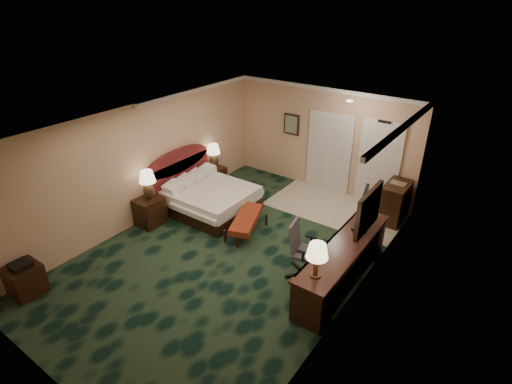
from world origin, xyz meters
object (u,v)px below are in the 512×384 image
Objects in this scene: nightstand_far at (215,178)px; lamp_near at (148,185)px; minibar at (395,202)px; side_table at (25,280)px; bed_bench at (246,225)px; lamp_far at (214,156)px; nightstand_near at (150,211)px; desk_chair at (307,251)px; tv at (363,211)px; desk at (343,264)px; bed at (212,200)px.

lamp_near reaches higher than nightstand_far.
lamp_near is 0.74× the size of minibar.
bed_bench is at bearing 62.18° from side_table.
lamp_far is 0.71× the size of minibar.
nightstand_near is 0.58× the size of desk_chair.
desk is at bearing -102.97° from tv.
lamp_far is at bearing 91.50° from nightstand_near.
lamp_near is at bearing -171.69° from desk.
bed reaches higher than nightstand_far.
nightstand_near reaches higher than bed_bench.
nightstand_near is at bearing -146.52° from lamp_near.
lamp_far is at bearing 159.75° from desk.
bed is 4.17m from side_table.
bed is 0.65× the size of desk.
desk is 3.06× the size of minibar.
bed is 2.80× the size of lamp_far.
side_table is 0.20× the size of desk.
lamp_far is 0.52× the size of bed_bench.
side_table is (-0.02, -2.86, -0.70)m from lamp_near.
desk_chair is at bearing 41.01° from side_table.
nightstand_far is 4.72m from desk.
nightstand_far is 2.36m from lamp_near.
lamp_far is 4.78m from desk.
nightstand_far is 0.20× the size of desk.
nightstand_far is 4.24m from desk_chair.
lamp_far reaches higher than bed_bench.
lamp_far is 2.57m from bed_bench.
lamp_near reaches higher than nightstand_near.
desk is at bearing -9.48° from bed.
tv is 1.28m from desk_chair.
side_table is at bearing -90.33° from lamp_near.
lamp_near is 2.29m from lamp_far.
nightstand_far is 0.62× the size of tv.
side_table is 0.63× the size of tv.
minibar is (0.65, 2.95, -0.09)m from desk_chair.
nightstand_near is at bearing -88.50° from lamp_far.
lamp_near is at bearing -142.63° from minibar.
lamp_far is at bearing 92.34° from lamp_near.
desk_chair is at bearing -25.78° from nightstand_far.
nightstand_far is 0.51× the size of desk_chair.
desk_chair reaches higher than desk.
desk is 2.72m from minibar.
lamp_near is 1.04× the size of lamp_far.
lamp_far is (-0.09, 2.28, -0.09)m from lamp_near.
lamp_far reaches higher than nightstand_near.
nightstand_near is 4.45m from desk.
minibar reaches higher than desk.
nightstand_near is at bearing -120.20° from bed.
bed is 1.59m from lamp_near.
nightstand_near is 1.13× the size of side_table.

